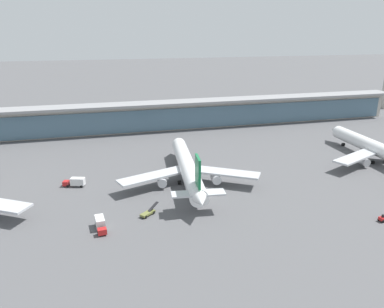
# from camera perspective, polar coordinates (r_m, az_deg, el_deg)

# --- Properties ---
(ground_plane) EXTENTS (1200.00, 1200.00, 0.00)m
(ground_plane) POSITION_cam_1_polar(r_m,az_deg,el_deg) (121.39, 2.42, -6.35)
(ground_plane) COLOR #515154
(airliner_centre_stand) EXTENTS (48.57, 63.57, 16.93)m
(airliner_centre_stand) POSITION_cam_1_polar(r_m,az_deg,el_deg) (129.67, -0.68, -2.11)
(airliner_centre_stand) COLOR white
(airliner_centre_stand) RESTS_ON ground
(airliner_right_stand) EXTENTS (48.88, 63.55, 16.93)m
(airliner_right_stand) POSITION_cam_1_polar(r_m,az_deg,el_deg) (167.04, 26.59, 0.62)
(airliner_right_stand) COLOR white
(airliner_right_stand) RESTS_ON ground
(service_truck_mid_apron_red) EXTENTS (7.65, 4.42, 3.10)m
(service_truck_mid_apron_red) POSITION_cam_1_polar(r_m,az_deg,el_deg) (133.37, -17.38, -4.08)
(service_truck_mid_apron_red) COLOR #B21E1E
(service_truck_mid_apron_red) RESTS_ON ground
(service_truck_by_tail_olive) EXTENTS (6.13, 5.35, 2.70)m
(service_truck_by_tail_olive) POSITION_cam_1_polar(r_m,az_deg,el_deg) (109.53, -6.72, -8.89)
(service_truck_by_tail_olive) COLOR olive
(service_truck_by_tail_olive) RESTS_ON ground
(service_truck_on_taxiway_red) EXTENTS (2.99, 7.48, 3.10)m
(service_truck_on_taxiway_red) POSITION_cam_1_polar(r_m,az_deg,el_deg) (104.22, -13.82, -10.30)
(service_truck_on_taxiway_red) COLOR #B21E1E
(service_truck_on_taxiway_red) RESTS_ON ground
(service_truck_at_far_stand_red) EXTENTS (3.07, 2.09, 2.05)m
(service_truck_at_far_stand_red) POSITION_cam_1_polar(r_m,az_deg,el_deg) (118.45, 27.24, -8.73)
(service_truck_at_far_stand_red) COLOR #B21E1E
(service_truck_at_far_stand_red) RESTS_ON ground
(terminal_building) EXTENTS (278.07, 12.80, 15.20)m
(terminal_building) POSITION_cam_1_polar(r_m,az_deg,el_deg) (198.94, -4.99, 5.90)
(terminal_building) COLOR #B2ADA3
(terminal_building) RESTS_ON ground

